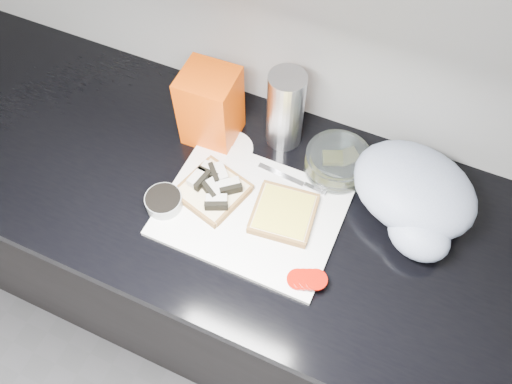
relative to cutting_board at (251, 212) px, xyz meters
The scene contains 14 objects.
base_cabinet 0.48m from the cutting_board, 31.48° to the left, with size 3.50×0.60×0.86m, color black.
countertop 0.08m from the cutting_board, 31.48° to the left, with size 3.50×0.64×0.04m, color black.
cutting_board is the anchor object (origin of this frame).
bread_left 0.10m from the cutting_board, behind, with size 0.17×0.17×0.04m.
bread_right 0.08m from the cutting_board, 15.36° to the left, with size 0.16×0.16×0.02m.
tomato_slices 0.21m from the cutting_board, 31.00° to the right, with size 0.09×0.07×0.02m.
knife 0.14m from the cutting_board, 56.84° to the left, with size 0.18×0.03×0.01m.
seed_tub 0.20m from the cutting_board, 160.89° to the right, with size 0.08×0.08×0.04m.
tub_lid 0.19m from the cutting_board, 129.12° to the left, with size 0.11×0.11×0.01m, color white.
glass_bowl 0.24m from the cutting_board, 54.48° to the left, with size 0.15×0.15×0.06m.
bread_bag 0.27m from the cutting_board, 136.15° to the left, with size 0.13×0.12×0.20m, color #F42F04.
steel_canister 0.26m from the cutting_board, 93.83° to the left, with size 0.09×0.09×0.21m, color silver.
grocery_bag 0.37m from the cutting_board, 26.11° to the left, with size 0.34×0.33×0.13m.
whole_tomatoes 0.39m from the cutting_board, 18.92° to the left, with size 0.14×0.07×0.07m.
Camera 1 is at (0.18, 0.65, 1.89)m, focal length 35.00 mm.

